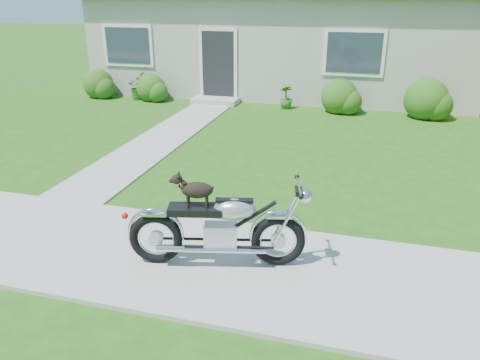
# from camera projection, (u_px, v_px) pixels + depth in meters

# --- Properties ---
(ground) EXTENTS (80.00, 80.00, 0.00)m
(ground) POSITION_uv_depth(u_px,v_px,m) (118.00, 248.00, 6.27)
(ground) COLOR #235114
(ground) RESTS_ON ground
(sidewalk) EXTENTS (24.00, 2.20, 0.04)m
(sidewalk) POSITION_uv_depth(u_px,v_px,m) (118.00, 247.00, 6.26)
(sidewalk) COLOR #9E9B93
(sidewalk) RESTS_ON ground
(walkway) EXTENTS (1.20, 8.00, 0.03)m
(walkway) POSITION_uv_depth(u_px,v_px,m) (167.00, 135.00, 11.10)
(walkway) COLOR #9E9B93
(walkway) RESTS_ON ground
(house) EXTENTS (12.60, 7.03, 4.50)m
(house) POSITION_uv_depth(u_px,v_px,m) (286.00, 24.00, 16.17)
(house) COLOR beige
(house) RESTS_ON ground
(shrub_row) EXTENTS (11.00, 1.16, 1.16)m
(shrub_row) POSITION_uv_depth(u_px,v_px,m) (279.00, 93.00, 13.57)
(shrub_row) COLOR #2B5817
(shrub_row) RESTS_ON ground
(potted_plant_left) EXTENTS (0.93, 0.95, 0.80)m
(potted_plant_left) POSITION_uv_depth(u_px,v_px,m) (137.00, 86.00, 14.77)
(potted_plant_left) COLOR #2C6019
(potted_plant_left) RESTS_ON ground
(potted_plant_right) EXTENTS (0.52, 0.52, 0.67)m
(potted_plant_right) POSITION_uv_depth(u_px,v_px,m) (286.00, 97.00, 13.60)
(potted_plant_right) COLOR #2C641B
(potted_plant_right) RESTS_ON ground
(motorcycle_with_dog) EXTENTS (2.19, 0.83, 1.19)m
(motorcycle_with_dog) POSITION_uv_depth(u_px,v_px,m) (220.00, 226.00, 5.65)
(motorcycle_with_dog) COLOR black
(motorcycle_with_dog) RESTS_ON sidewalk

